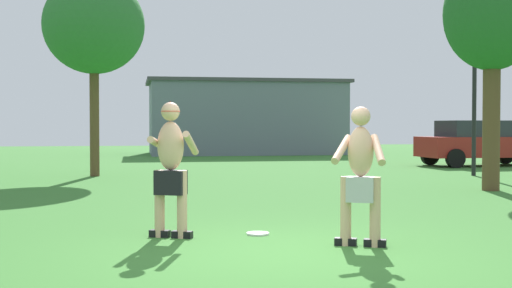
% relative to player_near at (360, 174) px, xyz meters
% --- Properties ---
extents(ground_plane, '(80.00, 80.00, 0.00)m').
position_rel_player_near_xyz_m(ground_plane, '(-0.99, -0.34, -0.86)').
color(ground_plane, '#38752D').
extents(player_near, '(0.73, 0.70, 1.66)m').
position_rel_player_near_xyz_m(player_near, '(0.00, 0.00, 0.00)').
color(player_near, black).
rests_on(player_near, ground_plane).
extents(player_in_black, '(0.69, 0.79, 1.74)m').
position_rel_player_near_xyz_m(player_in_black, '(-2.17, 1.04, 0.10)').
color(player_in_black, black).
rests_on(player_in_black, ground_plane).
extents(frisbee, '(0.30, 0.30, 0.03)m').
position_rel_player_near_xyz_m(frisbee, '(-1.04, 1.07, -0.85)').
color(frisbee, white).
rests_on(frisbee, ground_plane).
extents(car_red_mid_lot, '(4.38, 2.20, 1.58)m').
position_rel_player_near_xyz_m(car_red_mid_lot, '(9.30, 14.46, -0.04)').
color(car_red_mid_lot, maroon).
rests_on(car_red_mid_lot, ground_plane).
extents(lamp_post, '(0.60, 0.24, 6.03)m').
position_rel_player_near_xyz_m(lamp_post, '(6.82, 10.22, 2.81)').
color(lamp_post, black).
rests_on(lamp_post, ground_plane).
extents(outbuilding_behind_lot, '(9.61, 4.99, 3.59)m').
position_rel_player_near_xyz_m(outbuilding_behind_lot, '(2.82, 25.76, 0.94)').
color(outbuilding_behind_lot, slate).
rests_on(outbuilding_behind_lot, ground_plane).
extents(tree_right_field, '(2.10, 2.10, 5.11)m').
position_rel_player_near_xyz_m(tree_right_field, '(5.06, 6.11, 2.91)').
color(tree_right_field, brown).
rests_on(tree_right_field, ground_plane).
extents(tree_behind_players, '(2.80, 2.80, 5.56)m').
position_rel_player_near_xyz_m(tree_behind_players, '(-3.70, 11.92, 3.32)').
color(tree_behind_players, brown).
rests_on(tree_behind_players, ground_plane).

